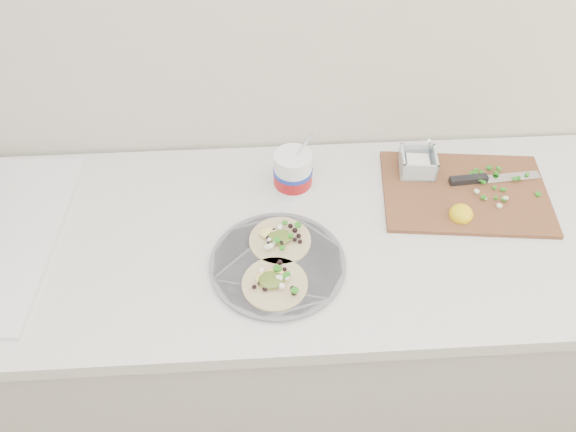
{
  "coord_description": "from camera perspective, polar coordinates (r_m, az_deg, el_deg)",
  "views": [
    {
      "loc": [
        -0.01,
        0.52,
        1.92
      ],
      "look_at": [
        0.05,
        1.41,
        0.96
      ],
      "focal_mm": 35.0,
      "sensor_mm": 36.0,
      "label": 1
    }
  ],
  "objects": [
    {
      "name": "counter",
      "position": [
        1.73,
        -1.64,
        -11.24
      ],
      "size": [
        2.44,
        0.66,
        0.9
      ],
      "color": "beige",
      "rests_on": "ground"
    },
    {
      "name": "taco_plate",
      "position": [
        1.28,
        -1.07,
        -4.62
      ],
      "size": [
        0.31,
        0.32,
        0.04
      ],
      "rotation": [
        0.0,
        0.0,
        -0.41
      ],
      "color": "slate",
      "rests_on": "counter"
    },
    {
      "name": "tub",
      "position": [
        1.42,
        0.61,
        4.66
      ],
      "size": [
        0.1,
        0.1,
        0.22
      ],
      "rotation": [
        0.0,
        0.0,
        -0.23
      ],
      "color": "white",
      "rests_on": "counter"
    },
    {
      "name": "cutboard",
      "position": [
        1.52,
        17.37,
        2.86
      ],
      "size": [
        0.45,
        0.34,
        0.07
      ],
      "rotation": [
        0.0,
        0.0,
        -0.11
      ],
      "color": "brown",
      "rests_on": "counter"
    }
  ]
}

